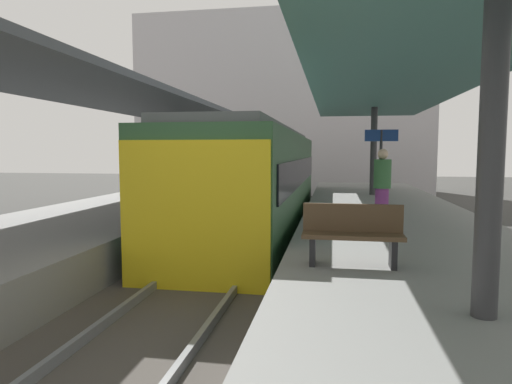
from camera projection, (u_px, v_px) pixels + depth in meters
ground_plane at (225, 270)px, 9.90m from camera, size 80.00×80.00×0.00m
platform_left at (67, 241)px, 10.50m from camera, size 4.40×28.00×1.00m
platform_right at (404, 254)px, 9.21m from camera, size 4.40×28.00×1.00m
track_ballast at (225, 265)px, 9.89m from camera, size 3.20×28.00×0.20m
rail_near_side at (193, 256)px, 10.00m from camera, size 0.08×28.00×0.14m
rail_far_side at (257, 259)px, 9.76m from camera, size 0.08×28.00×0.14m
commuter_train at (258, 179)px, 14.10m from camera, size 2.78×13.29×3.10m
canopy_left at (93, 93)px, 11.55m from camera, size 4.18×21.00×3.24m
canopy_right at (399, 78)px, 10.25m from camera, size 4.18×21.00×3.40m
platform_bench at (352, 233)px, 6.30m from camera, size 1.40×0.41×0.86m
platform_sign at (381, 151)px, 12.43m from camera, size 0.90×0.08×2.21m
passenger_near_bench at (382, 187)px, 9.46m from camera, size 0.36×0.36×1.66m
station_building_backdrop at (284, 107)px, 29.19m from camera, size 18.00×6.00×11.00m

